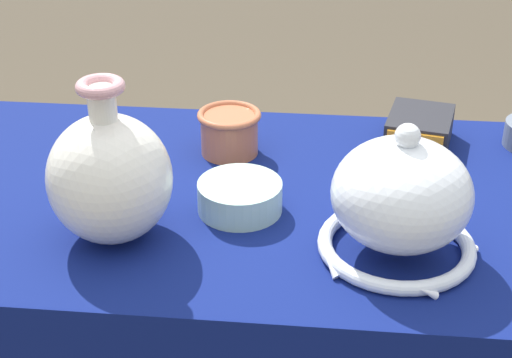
{
  "coord_description": "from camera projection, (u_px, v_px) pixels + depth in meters",
  "views": [
    {
      "loc": [
        0.07,
        -1.13,
        1.42
      ],
      "look_at": [
        -0.03,
        -0.11,
        0.84
      ],
      "focal_mm": 55.0,
      "sensor_mm": 36.0,
      "label": 1
    }
  ],
  "objects": [
    {
      "name": "mosaic_tile_box",
      "position": [
        419.0,
        130.0,
        1.46
      ],
      "size": [
        0.14,
        0.16,
        0.06
      ],
      "rotation": [
        0.0,
        0.0,
        -0.21
      ],
      "color": "#232328",
      "rests_on": "display_table"
    },
    {
      "name": "vase_dome_bell",
      "position": [
        401.0,
        202.0,
        1.12
      ],
      "size": [
        0.24,
        0.24,
        0.21
      ],
      "color": "white",
      "rests_on": "display_table"
    },
    {
      "name": "cup_wide_terracotta",
      "position": [
        229.0,
        131.0,
        1.42
      ],
      "size": [
        0.12,
        0.12,
        0.08
      ],
      "color": "#BC6642",
      "rests_on": "display_table"
    },
    {
      "name": "vase_tall_bulbous",
      "position": [
        110.0,
        177.0,
        1.15
      ],
      "size": [
        0.19,
        0.19,
        0.26
      ],
      "color": "white",
      "rests_on": "display_table"
    },
    {
      "name": "display_table",
      "position": [
        278.0,
        240.0,
        1.34
      ],
      "size": [
        1.24,
        0.66,
        0.76
      ],
      "color": "#38383D",
      "rests_on": "ground_plane"
    },
    {
      "name": "pot_squat_celadon",
      "position": [
        240.0,
        197.0,
        1.26
      ],
      "size": [
        0.14,
        0.14,
        0.05
      ],
      "primitive_type": "cylinder",
      "color": "#A8CCB7",
      "rests_on": "display_table"
    }
  ]
}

